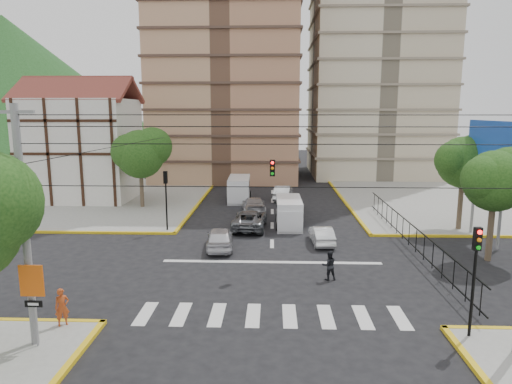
{
  "coord_description": "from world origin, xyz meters",
  "views": [
    {
      "loc": [
        0.02,
        -24.8,
        8.9
      ],
      "look_at": [
        -0.99,
        2.54,
        4.0
      ],
      "focal_mm": 32.0,
      "sensor_mm": 36.0,
      "label": 1
    }
  ],
  "objects_px": {
    "traffic_light_nw": "(166,191)",
    "pedestrian_sw_corner": "(62,307)",
    "van_right_lane": "(289,214)",
    "traffic_light_se": "(475,264)",
    "car_white_front_right": "(322,235)",
    "van_left_lane": "(239,190)",
    "pedestrian_crosswalk": "(329,265)",
    "car_silver_front_left": "(220,238)",
    "district_sign": "(32,288)"
  },
  "relations": [
    {
      "from": "pedestrian_sw_corner",
      "to": "traffic_light_se",
      "type": "bearing_deg",
      "value": -34.95
    },
    {
      "from": "district_sign",
      "to": "pedestrian_crosswalk",
      "type": "distance_m",
      "value": 14.22
    },
    {
      "from": "traffic_light_se",
      "to": "van_right_lane",
      "type": "height_order",
      "value": "traffic_light_se"
    },
    {
      "from": "traffic_light_se",
      "to": "pedestrian_sw_corner",
      "type": "bearing_deg",
      "value": 178.95
    },
    {
      "from": "van_left_lane",
      "to": "traffic_light_nw",
      "type": "bearing_deg",
      "value": -112.28
    },
    {
      "from": "district_sign",
      "to": "van_left_lane",
      "type": "distance_m",
      "value": 29.43
    },
    {
      "from": "traffic_light_nw",
      "to": "car_silver_front_left",
      "type": "xyz_separation_m",
      "value": [
        4.4,
        -4.03,
        -2.39
      ]
    },
    {
      "from": "traffic_light_nw",
      "to": "pedestrian_sw_corner",
      "type": "height_order",
      "value": "traffic_light_nw"
    },
    {
      "from": "traffic_light_nw",
      "to": "car_white_front_right",
      "type": "bearing_deg",
      "value": -13.41
    },
    {
      "from": "van_right_lane",
      "to": "pedestrian_crosswalk",
      "type": "bearing_deg",
      "value": -81.75
    },
    {
      "from": "car_white_front_right",
      "to": "pedestrian_crosswalk",
      "type": "bearing_deg",
      "value": 83.34
    },
    {
      "from": "traffic_light_nw",
      "to": "pedestrian_crosswalk",
      "type": "height_order",
      "value": "traffic_light_nw"
    },
    {
      "from": "pedestrian_sw_corner",
      "to": "pedestrian_crosswalk",
      "type": "relative_size",
      "value": 0.98
    },
    {
      "from": "district_sign",
      "to": "car_white_front_right",
      "type": "xyz_separation_m",
      "value": [
        12.15,
        14.38,
        -1.84
      ]
    },
    {
      "from": "traffic_light_nw",
      "to": "district_sign",
      "type": "relative_size",
      "value": 1.38
    },
    {
      "from": "district_sign",
      "to": "car_silver_front_left",
      "type": "height_order",
      "value": "district_sign"
    },
    {
      "from": "district_sign",
      "to": "car_silver_front_left",
      "type": "bearing_deg",
      "value": 67.46
    },
    {
      "from": "van_right_lane",
      "to": "van_left_lane",
      "type": "distance_m",
      "value": 11.06
    },
    {
      "from": "van_right_lane",
      "to": "car_white_front_right",
      "type": "relative_size",
      "value": 1.31
    },
    {
      "from": "pedestrian_crosswalk",
      "to": "car_white_front_right",
      "type": "bearing_deg",
      "value": -102.09
    },
    {
      "from": "traffic_light_se",
      "to": "car_white_front_right",
      "type": "xyz_separation_m",
      "value": [
        -4.45,
        12.94,
        -2.5
      ]
    },
    {
      "from": "van_left_lane",
      "to": "traffic_light_se",
      "type": "bearing_deg",
      "value": -69.52
    },
    {
      "from": "district_sign",
      "to": "traffic_light_se",
      "type": "bearing_deg",
      "value": 4.95
    },
    {
      "from": "pedestrian_crosswalk",
      "to": "district_sign",
      "type": "bearing_deg",
      "value": 23.58
    },
    {
      "from": "car_silver_front_left",
      "to": "pedestrian_crosswalk",
      "type": "xyz_separation_m",
      "value": [
        6.44,
        -5.32,
        0.08
      ]
    },
    {
      "from": "van_right_lane",
      "to": "van_left_lane",
      "type": "bearing_deg",
      "value": 113.95
    },
    {
      "from": "van_left_lane",
      "to": "van_right_lane",
      "type": "bearing_deg",
      "value": -66.95
    },
    {
      "from": "district_sign",
      "to": "car_white_front_right",
      "type": "bearing_deg",
      "value": 49.81
    },
    {
      "from": "traffic_light_se",
      "to": "car_silver_front_left",
      "type": "bearing_deg",
      "value": 134.06
    },
    {
      "from": "car_silver_front_left",
      "to": "pedestrian_sw_corner",
      "type": "relative_size",
      "value": 2.7
    },
    {
      "from": "traffic_light_se",
      "to": "traffic_light_nw",
      "type": "distance_m",
      "value": 22.06
    },
    {
      "from": "traffic_light_se",
      "to": "pedestrian_crosswalk",
      "type": "bearing_deg",
      "value": 127.28
    },
    {
      "from": "van_right_lane",
      "to": "traffic_light_nw",
      "type": "bearing_deg",
      "value": -169.56
    },
    {
      "from": "traffic_light_se",
      "to": "car_white_front_right",
      "type": "distance_m",
      "value": 13.91
    },
    {
      "from": "van_right_lane",
      "to": "pedestrian_sw_corner",
      "type": "height_order",
      "value": "van_right_lane"
    },
    {
      "from": "van_right_lane",
      "to": "pedestrian_sw_corner",
      "type": "relative_size",
      "value": 3.09
    },
    {
      "from": "car_silver_front_left",
      "to": "car_white_front_right",
      "type": "relative_size",
      "value": 1.14
    },
    {
      "from": "pedestrian_sw_corner",
      "to": "van_left_lane",
      "type": "bearing_deg",
      "value": 45.09
    },
    {
      "from": "van_right_lane",
      "to": "pedestrian_sw_corner",
      "type": "bearing_deg",
      "value": -120.76
    },
    {
      "from": "traffic_light_nw",
      "to": "pedestrian_crosswalk",
      "type": "relative_size",
      "value": 2.75
    },
    {
      "from": "district_sign",
      "to": "van_left_lane",
      "type": "height_order",
      "value": "district_sign"
    },
    {
      "from": "pedestrian_sw_corner",
      "to": "pedestrian_crosswalk",
      "type": "height_order",
      "value": "pedestrian_sw_corner"
    },
    {
      "from": "van_left_lane",
      "to": "pedestrian_sw_corner",
      "type": "bearing_deg",
      "value": -102.6
    },
    {
      "from": "traffic_light_nw",
      "to": "pedestrian_sw_corner",
      "type": "distance_m",
      "value": 15.48
    },
    {
      "from": "car_silver_front_left",
      "to": "van_left_lane",
      "type": "bearing_deg",
      "value": -95.59
    },
    {
      "from": "traffic_light_se",
      "to": "van_left_lane",
      "type": "height_order",
      "value": "traffic_light_se"
    },
    {
      "from": "van_right_lane",
      "to": "pedestrian_crosswalk",
      "type": "distance_m",
      "value": 11.27
    },
    {
      "from": "van_left_lane",
      "to": "district_sign",
      "type": "bearing_deg",
      "value": -102.32
    },
    {
      "from": "car_silver_front_left",
      "to": "district_sign",
      "type": "bearing_deg",
      "value": 62.13
    },
    {
      "from": "traffic_light_nw",
      "to": "district_sign",
      "type": "height_order",
      "value": "traffic_light_nw"
    }
  ]
}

